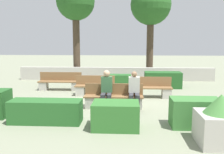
{
  "coord_description": "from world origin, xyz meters",
  "views": [
    {
      "loc": [
        0.63,
        -9.36,
        2.36
      ],
      "look_at": [
        0.06,
        0.5,
        0.9
      ],
      "focal_mm": 40.0,
      "sensor_mm": 36.0,
      "label": 1
    }
  ],
  "objects_px": {
    "person_seated_man": "(106,88)",
    "tree_center_left": "(151,6)",
    "bench_right_side": "(151,90)",
    "planter_corner_left": "(220,122)",
    "person_seated_woman": "(134,89)",
    "bench_back": "(60,83)",
    "tree_leftmost": "(76,4)",
    "bench_left_side": "(95,88)",
    "bench_front": "(114,99)"
  },
  "relations": [
    {
      "from": "tree_leftmost",
      "to": "person_seated_man",
      "type": "bearing_deg",
      "value": -70.73
    },
    {
      "from": "bench_back",
      "to": "person_seated_woman",
      "type": "distance_m",
      "value": 4.68
    },
    {
      "from": "person_seated_man",
      "to": "person_seated_woman",
      "type": "height_order",
      "value": "person_seated_man"
    },
    {
      "from": "planter_corner_left",
      "to": "tree_leftmost",
      "type": "xyz_separation_m",
      "value": [
        -5.19,
        9.64,
        4.0
      ]
    },
    {
      "from": "person_seated_woman",
      "to": "planter_corner_left",
      "type": "bearing_deg",
      "value": -56.64
    },
    {
      "from": "bench_back",
      "to": "planter_corner_left",
      "type": "bearing_deg",
      "value": -45.6
    },
    {
      "from": "bench_back",
      "to": "planter_corner_left",
      "type": "distance_m",
      "value": 7.98
    },
    {
      "from": "bench_back",
      "to": "tree_center_left",
      "type": "distance_m",
      "value": 7.67
    },
    {
      "from": "bench_right_side",
      "to": "tree_leftmost",
      "type": "distance_m",
      "value": 7.69
    },
    {
      "from": "bench_left_side",
      "to": "tree_center_left",
      "type": "bearing_deg",
      "value": 60.51
    },
    {
      "from": "tree_leftmost",
      "to": "person_seated_woman",
      "type": "bearing_deg",
      "value": -63.98
    },
    {
      "from": "tree_center_left",
      "to": "person_seated_woman",
      "type": "bearing_deg",
      "value": -98.95
    },
    {
      "from": "person_seated_man",
      "to": "planter_corner_left",
      "type": "relative_size",
      "value": 1.14
    },
    {
      "from": "bench_left_side",
      "to": "person_seated_man",
      "type": "bearing_deg",
      "value": -74.71
    },
    {
      "from": "bench_right_side",
      "to": "planter_corner_left",
      "type": "relative_size",
      "value": 1.5
    },
    {
      "from": "bench_left_side",
      "to": "tree_leftmost",
      "type": "bearing_deg",
      "value": 107.31
    },
    {
      "from": "bench_left_side",
      "to": "planter_corner_left",
      "type": "xyz_separation_m",
      "value": [
        3.48,
        -4.92,
        0.21
      ]
    },
    {
      "from": "bench_right_side",
      "to": "tree_center_left",
      "type": "height_order",
      "value": "tree_center_left"
    },
    {
      "from": "person_seated_man",
      "to": "bench_right_side",
      "type": "bearing_deg",
      "value": 47.47
    },
    {
      "from": "bench_front",
      "to": "person_seated_woman",
      "type": "xyz_separation_m",
      "value": [
        0.71,
        -0.15,
        0.38
      ]
    },
    {
      "from": "bench_left_side",
      "to": "bench_back",
      "type": "bearing_deg",
      "value": 147.06
    },
    {
      "from": "planter_corner_left",
      "to": "tree_leftmost",
      "type": "bearing_deg",
      "value": 118.27
    },
    {
      "from": "bench_right_side",
      "to": "person_seated_man",
      "type": "xyz_separation_m",
      "value": [
        -1.69,
        -1.84,
        0.42
      ]
    },
    {
      "from": "bench_back",
      "to": "person_seated_woman",
      "type": "relative_size",
      "value": 1.55
    },
    {
      "from": "bench_right_side",
      "to": "person_seated_man",
      "type": "bearing_deg",
      "value": -131.95
    },
    {
      "from": "bench_right_side",
      "to": "bench_left_side",
      "type": "bearing_deg",
      "value": 174.48
    },
    {
      "from": "planter_corner_left",
      "to": "tree_center_left",
      "type": "height_order",
      "value": "tree_center_left"
    },
    {
      "from": "person_seated_woman",
      "to": "planter_corner_left",
      "type": "height_order",
      "value": "person_seated_woman"
    },
    {
      "from": "person_seated_woman",
      "to": "tree_leftmost",
      "type": "distance_m",
      "value": 8.5
    },
    {
      "from": "bench_left_side",
      "to": "person_seated_woman",
      "type": "distance_m",
      "value": 2.68
    },
    {
      "from": "person_seated_man",
      "to": "tree_center_left",
      "type": "relative_size",
      "value": 0.23
    },
    {
      "from": "person_seated_man",
      "to": "person_seated_woman",
      "type": "bearing_deg",
      "value": -0.36
    },
    {
      "from": "bench_left_side",
      "to": "bench_right_side",
      "type": "distance_m",
      "value": 2.38
    },
    {
      "from": "person_seated_woman",
      "to": "bench_right_side",
      "type": "bearing_deg",
      "value": 68.17
    },
    {
      "from": "bench_left_side",
      "to": "bench_right_side",
      "type": "height_order",
      "value": "same"
    },
    {
      "from": "bench_left_side",
      "to": "bench_right_side",
      "type": "relative_size",
      "value": 0.97
    },
    {
      "from": "person_seated_woman",
      "to": "tree_leftmost",
      "type": "bearing_deg",
      "value": 116.02
    },
    {
      "from": "person_seated_woman",
      "to": "tree_center_left",
      "type": "xyz_separation_m",
      "value": [
        1.21,
        7.68,
        3.72
      ]
    },
    {
      "from": "bench_right_side",
      "to": "person_seated_woman",
      "type": "distance_m",
      "value": 2.03
    },
    {
      "from": "bench_right_side",
      "to": "planter_corner_left",
      "type": "bearing_deg",
      "value": -75.99
    },
    {
      "from": "tree_center_left",
      "to": "tree_leftmost",
      "type": "bearing_deg",
      "value": -169.38
    },
    {
      "from": "bench_right_side",
      "to": "planter_corner_left",
      "type": "xyz_separation_m",
      "value": [
        1.11,
        -4.66,
        0.21
      ]
    },
    {
      "from": "bench_back",
      "to": "bench_right_side",
      "type": "bearing_deg",
      "value": -14.56
    },
    {
      "from": "bench_left_side",
      "to": "person_seated_woman",
      "type": "bearing_deg",
      "value": -54.86
    },
    {
      "from": "planter_corner_left",
      "to": "tree_center_left",
      "type": "distance_m",
      "value": 11.22
    },
    {
      "from": "planter_corner_left",
      "to": "person_seated_woman",
      "type": "bearing_deg",
      "value": 123.36
    },
    {
      "from": "bench_left_side",
      "to": "bench_right_side",
      "type": "bearing_deg",
      "value": -8.67
    },
    {
      "from": "person_seated_woman",
      "to": "bench_back",
      "type": "bearing_deg",
      "value": 137.37
    },
    {
      "from": "bench_back",
      "to": "tree_center_left",
      "type": "bearing_deg",
      "value": 47.15
    },
    {
      "from": "planter_corner_left",
      "to": "person_seated_man",
      "type": "bearing_deg",
      "value": 134.8
    }
  ]
}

